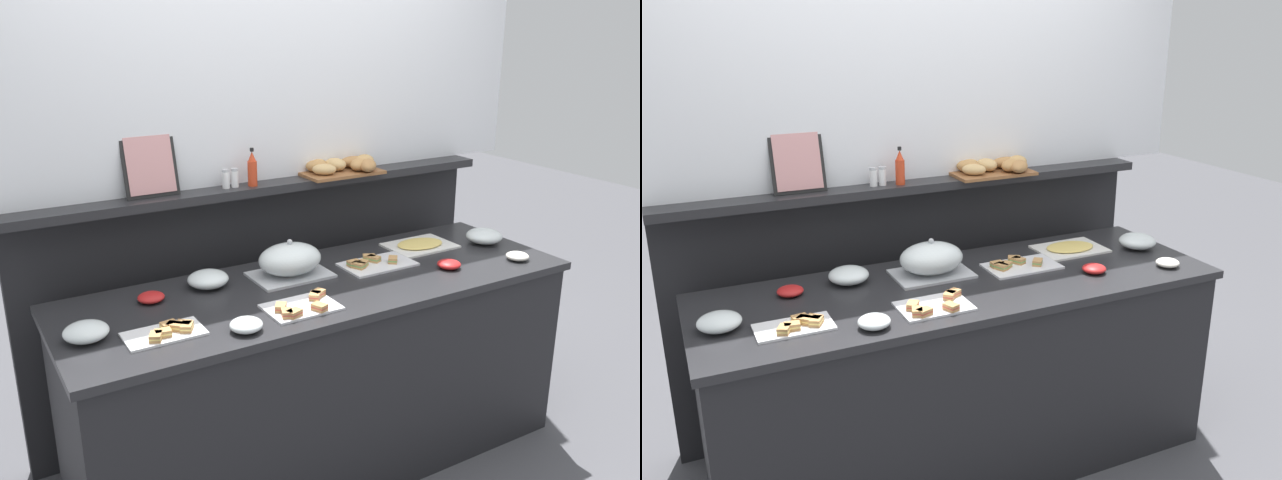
{
  "view_description": "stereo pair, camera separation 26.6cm",
  "coord_description": "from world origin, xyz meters",
  "views": [
    {
      "loc": [
        -1.38,
        -2.3,
        1.97
      ],
      "look_at": [
        0.05,
        0.1,
        1.05
      ],
      "focal_mm": 37.72,
      "sensor_mm": 36.0,
      "label": 1
    },
    {
      "loc": [
        -1.14,
        -2.42,
        1.97
      ],
      "look_at": [
        0.05,
        0.1,
        1.05
      ],
      "focal_mm": 37.72,
      "sensor_mm": 36.0,
      "label": 2
    }
  ],
  "objects": [
    {
      "name": "ground_plane",
      "position": [
        0.0,
        0.6,
        0.0
      ],
      "size": [
        12.0,
        12.0,
        0.0
      ],
      "primitive_type": "plane",
      "color": "#4C4C51"
    },
    {
      "name": "buffet_counter",
      "position": [
        0.0,
        0.0,
        0.45
      ],
      "size": [
        2.24,
        0.76,
        0.89
      ],
      "color": "black",
      "rests_on": "ground_plane"
    },
    {
      "name": "back_ledge_unit",
      "position": [
        0.0,
        0.55,
        0.65
      ],
      "size": [
        2.4,
        0.22,
        1.23
      ],
      "color": "black",
      "rests_on": "ground_plane"
    },
    {
      "name": "upper_wall_panel",
      "position": [
        0.0,
        0.58,
        1.92
      ],
      "size": [
        3.0,
        0.08,
        1.37
      ],
      "primitive_type": "cube",
      "color": "white",
      "rests_on": "back_ledge_unit"
    },
    {
      "name": "sandwich_platter_front",
      "position": [
        0.31,
        0.05,
        0.9
      ],
      "size": [
        0.33,
        0.2,
        0.04
      ],
      "color": "silver",
      "rests_on": "buffet_counter"
    },
    {
      "name": "sandwich_platter_rear",
      "position": [
        -0.21,
        -0.2,
        0.9
      ],
      "size": [
        0.28,
        0.2,
        0.04
      ],
      "color": "silver",
      "rests_on": "buffet_counter"
    },
    {
      "name": "sandwich_platter_side",
      "position": [
        -0.74,
        -0.15,
        0.9
      ],
      "size": [
        0.28,
        0.16,
        0.04
      ],
      "color": "white",
      "rests_on": "buffet_counter"
    },
    {
      "name": "cold_cuts_platter",
      "position": [
        0.66,
        0.16,
        0.9
      ],
      "size": [
        0.33,
        0.24,
        0.02
      ],
      "color": "white",
      "rests_on": "buffet_counter"
    },
    {
      "name": "serving_cloche",
      "position": [
        -0.09,
        0.13,
        0.97
      ],
      "size": [
        0.34,
        0.24,
        0.17
      ],
      "color": "#B7BABF",
      "rests_on": "buffet_counter"
    },
    {
      "name": "glass_bowl_large",
      "position": [
        -0.99,
        -0.04,
        0.92
      ],
      "size": [
        0.16,
        0.16,
        0.06
      ],
      "color": "silver",
      "rests_on": "buffet_counter"
    },
    {
      "name": "glass_bowl_medium",
      "position": [
        0.97,
        0.04,
        0.92
      ],
      "size": [
        0.18,
        0.18,
        0.07
      ],
      "color": "silver",
      "rests_on": "buffet_counter"
    },
    {
      "name": "glass_bowl_small",
      "position": [
        -0.44,
        0.2,
        0.92
      ],
      "size": [
        0.17,
        0.17,
        0.07
      ],
      "color": "silver",
      "rests_on": "buffet_counter"
    },
    {
      "name": "glass_bowl_extra",
      "position": [
        -0.48,
        -0.26,
        0.91
      ],
      "size": [
        0.12,
        0.12,
        0.05
      ],
      "color": "silver",
      "rests_on": "buffet_counter"
    },
    {
      "name": "condiment_bowl_cream",
      "position": [
        0.58,
        -0.15,
        0.91
      ],
      "size": [
        0.11,
        0.11,
        0.04
      ],
      "primitive_type": "ellipsoid",
      "color": "red",
      "rests_on": "buffet_counter"
    },
    {
      "name": "condiment_bowl_teal",
      "position": [
        -0.7,
        0.17,
        0.91
      ],
      "size": [
        0.11,
        0.11,
        0.04
      ],
      "primitive_type": "ellipsoid",
      "color": "red",
      "rests_on": "buffet_counter"
    },
    {
      "name": "condiment_bowl_red",
      "position": [
        0.93,
        -0.22,
        0.91
      ],
      "size": [
        0.11,
        0.11,
        0.04
      ],
      "primitive_type": "ellipsoid",
      "color": "silver",
      "rests_on": "buffet_counter"
    },
    {
      "name": "hot_sauce_bottle",
      "position": [
        -0.1,
        0.46,
        1.31
      ],
      "size": [
        0.04,
        0.04,
        0.18
      ],
      "color": "red",
      "rests_on": "back_ledge_unit"
    },
    {
      "name": "salt_shaker",
      "position": [
        -0.23,
        0.48,
        1.28
      ],
      "size": [
        0.03,
        0.03,
        0.09
      ],
      "color": "white",
      "rests_on": "back_ledge_unit"
    },
    {
      "name": "pepper_shaker",
      "position": [
        -0.18,
        0.48,
        1.28
      ],
      "size": [
        0.03,
        0.03,
        0.09
      ],
      "color": "white",
      "rests_on": "back_ledge_unit"
    },
    {
      "name": "bread_basket",
      "position": [
        0.4,
        0.47,
        1.27
      ],
      "size": [
        0.42,
        0.31,
        0.08
      ],
      "color": "brown",
      "rests_on": "back_ledge_unit"
    },
    {
      "name": "framed_picture",
      "position": [
        -0.56,
        0.52,
        1.37
      ],
      "size": [
        0.23,
        0.08,
        0.27
      ],
      "color": "black",
      "rests_on": "back_ledge_unit"
    }
  ]
}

